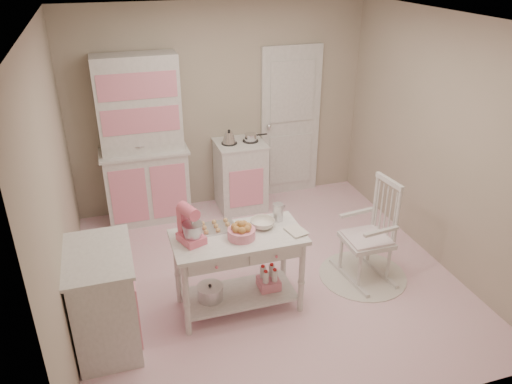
# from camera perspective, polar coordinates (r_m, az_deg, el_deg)

# --- Properties ---
(room_shell) EXTENTS (3.84, 3.84, 2.62)m
(room_shell) POSITION_cam_1_polar(r_m,az_deg,el_deg) (4.61, 1.47, 7.27)
(room_shell) COLOR pink
(room_shell) RESTS_ON ground
(door) EXTENTS (0.82, 0.05, 2.04)m
(door) POSITION_cam_1_polar(r_m,az_deg,el_deg) (6.78, 3.96, 7.94)
(door) COLOR white
(door) RESTS_ON ground
(hutch) EXTENTS (1.06, 0.50, 2.08)m
(hutch) POSITION_cam_1_polar(r_m,az_deg,el_deg) (6.17, -12.84, 5.61)
(hutch) COLOR white
(hutch) RESTS_ON ground
(stove) EXTENTS (0.62, 0.57, 0.92)m
(stove) POSITION_cam_1_polar(r_m,az_deg,el_deg) (6.53, -1.79, 1.94)
(stove) COLOR white
(stove) RESTS_ON ground
(base_cabinet) EXTENTS (0.54, 0.84, 0.92)m
(base_cabinet) POSITION_cam_1_polar(r_m,az_deg,el_deg) (4.51, -16.93, -11.66)
(base_cabinet) COLOR white
(base_cabinet) RESTS_ON ground
(lace_rug) EXTENTS (0.92, 0.92, 0.01)m
(lace_rug) POSITION_cam_1_polar(r_m,az_deg,el_deg) (5.50, 12.07, -9.27)
(lace_rug) COLOR white
(lace_rug) RESTS_ON ground
(rocking_chair) EXTENTS (0.56, 0.77, 1.10)m
(rocking_chair) POSITION_cam_1_polar(r_m,az_deg,el_deg) (5.20, 12.62, -4.39)
(rocking_chair) COLOR white
(rocking_chair) RESTS_ON ground
(work_table) EXTENTS (1.20, 0.60, 0.80)m
(work_table) POSITION_cam_1_polar(r_m,az_deg,el_deg) (4.75, -2.00, -9.11)
(work_table) COLOR white
(work_table) RESTS_ON ground
(stand_mixer) EXTENTS (0.29, 0.33, 0.34)m
(stand_mixer) POSITION_cam_1_polar(r_m,az_deg,el_deg) (4.38, -7.49, -3.77)
(stand_mixer) COLOR #F16581
(stand_mixer) RESTS_ON work_table
(cookie_tray) EXTENTS (0.34, 0.24, 0.02)m
(cookie_tray) POSITION_cam_1_polar(r_m,az_deg,el_deg) (4.64, -4.46, -4.07)
(cookie_tray) COLOR silver
(cookie_tray) RESTS_ON work_table
(bread_basket) EXTENTS (0.25, 0.25, 0.09)m
(bread_basket) POSITION_cam_1_polar(r_m,az_deg,el_deg) (4.47, -1.67, -4.77)
(bread_basket) COLOR pink
(bread_basket) RESTS_ON work_table
(mixing_bowl) EXTENTS (0.23, 0.23, 0.07)m
(mixing_bowl) POSITION_cam_1_polar(r_m,az_deg,el_deg) (4.64, 0.75, -3.62)
(mixing_bowl) COLOR silver
(mixing_bowl) RESTS_ON work_table
(metal_pitcher) EXTENTS (0.10, 0.10, 0.17)m
(metal_pitcher) POSITION_cam_1_polar(r_m,az_deg,el_deg) (4.73, 2.53, -2.31)
(metal_pitcher) COLOR silver
(metal_pitcher) RESTS_ON work_table
(recipe_book) EXTENTS (0.20, 0.24, 0.02)m
(recipe_book) POSITION_cam_1_polar(r_m,az_deg,el_deg) (4.55, 3.82, -4.74)
(recipe_book) COLOR silver
(recipe_book) RESTS_ON work_table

